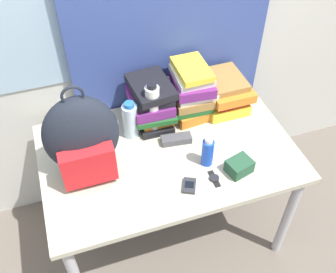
{
  "coord_description": "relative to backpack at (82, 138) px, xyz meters",
  "views": [
    {
      "loc": [
        -0.41,
        -0.84,
        2.13
      ],
      "look_at": [
        0.0,
        0.39,
        0.8
      ],
      "focal_mm": 42.0,
      "sensor_mm": 36.0,
      "label": 1
    }
  ],
  "objects": [
    {
      "name": "sunscreen_bottle",
      "position": [
        0.54,
        -0.15,
        -0.12
      ],
      "size": [
        0.06,
        0.06,
        0.16
      ],
      "color": "blue",
      "rests_on": "desk"
    },
    {
      "name": "desk",
      "position": [
        0.39,
        -0.02,
        -0.28
      ],
      "size": [
        1.23,
        0.78,
        0.7
      ],
      "color": "#B7B299",
      "rests_on": "ground_plane"
    },
    {
      "name": "wall_back",
      "position": [
        0.38,
        0.45,
        0.35
      ],
      "size": [
        6.0,
        0.06,
        2.5
      ],
      "color": "beige",
      "rests_on": "ground_plane"
    },
    {
      "name": "cell_phone",
      "position": [
        0.41,
        -0.26,
        -0.19
      ],
      "size": [
        0.09,
        0.1,
        0.02
      ],
      "color": "#2D2D33",
      "rests_on": "desk"
    },
    {
      "name": "wristwatch",
      "position": [
        0.53,
        -0.25,
        -0.19
      ],
      "size": [
        0.04,
        0.1,
        0.01
      ],
      "color": "black",
      "rests_on": "desk"
    },
    {
      "name": "camera_pouch",
      "position": [
        0.66,
        -0.24,
        -0.17
      ],
      "size": [
        0.13,
        0.12,
        0.07
      ],
      "color": "#234C33",
      "rests_on": "desk"
    },
    {
      "name": "book_stack_left",
      "position": [
        0.38,
        0.22,
        -0.08
      ],
      "size": [
        0.23,
        0.29,
        0.23
      ],
      "color": "black",
      "rests_on": "desk"
    },
    {
      "name": "curtain_blue",
      "position": [
        0.54,
        0.4,
        0.35
      ],
      "size": [
        1.05,
        0.04,
        2.5
      ],
      "color": "#384C93",
      "rests_on": "ground_plane"
    },
    {
      "name": "water_bottle",
      "position": [
        0.25,
        0.15,
        -0.1
      ],
      "size": [
        0.08,
        0.08,
        0.21
      ],
      "color": "silver",
      "rests_on": "desk"
    },
    {
      "name": "book_stack_center",
      "position": [
        0.59,
        0.22,
        -0.06
      ],
      "size": [
        0.23,
        0.27,
        0.29
      ],
      "color": "orange",
      "rests_on": "desk"
    },
    {
      "name": "book_stack_right",
      "position": [
        0.79,
        0.22,
        -0.11
      ],
      "size": [
        0.24,
        0.28,
        0.18
      ],
      "color": "yellow",
      "rests_on": "desk"
    },
    {
      "name": "backpack",
      "position": [
        0.0,
        0.0,
        0.0
      ],
      "size": [
        0.33,
        0.24,
        0.48
      ],
      "color": "#1E232D",
      "rests_on": "desk"
    },
    {
      "name": "sports_bottle",
      "position": [
        0.36,
        0.14,
        -0.06
      ],
      "size": [
        0.07,
        0.07,
        0.3
      ],
      "color": "white",
      "rests_on": "desk"
    },
    {
      "name": "sunglasses_case",
      "position": [
        0.45,
        0.03,
        -0.18
      ],
      "size": [
        0.16,
        0.07,
        0.04
      ],
      "color": "#47474C",
      "rests_on": "desk"
    }
  ]
}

